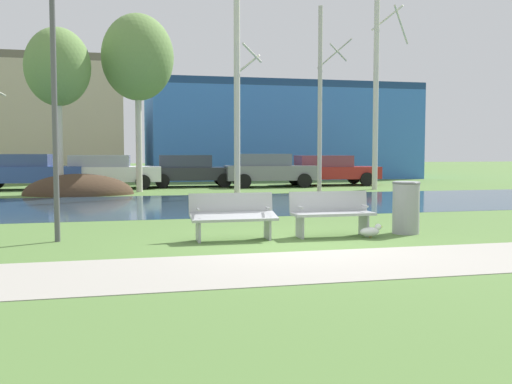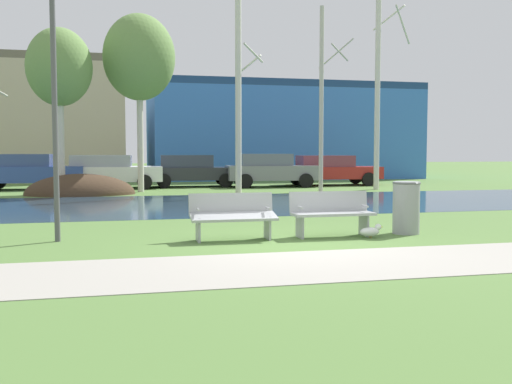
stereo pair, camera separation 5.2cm
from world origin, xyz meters
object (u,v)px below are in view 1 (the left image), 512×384
bench_left (233,215)px  bench_right (332,212)px  parked_suv_fifth_red (328,169)px  parked_wagon_fourth_grey (269,170)px  parked_hatch_third_dark (190,170)px  parked_van_nearest_blue (26,171)px  seagull (371,231)px  streetlamp (53,37)px  trash_bin (406,207)px  parked_sedan_second_white (107,171)px

bench_left → bench_right: size_ratio=1.00×
bench_right → parked_suv_fifth_red: parked_suv_fifth_red is taller
parked_wagon_fourth_grey → parked_hatch_third_dark: bearing=165.1°
parked_hatch_third_dark → parked_wagon_fourth_grey: (3.52, -0.94, 0.03)m
parked_van_nearest_blue → parked_wagon_fourth_grey: 10.62m
parked_hatch_third_dark → seagull: bearing=-85.8°
bench_right → parked_hatch_third_dark: bearing=92.0°
parked_van_nearest_blue → bench_left: bearing=-70.5°
seagull → parked_suv_fifth_red: (5.41, 16.60, 0.63)m
streetlamp → parked_van_nearest_blue: streetlamp is taller
seagull → trash_bin: bearing=23.3°
trash_bin → streetlamp: streetlamp is taller
parked_van_nearest_blue → parked_suv_fifth_red: bearing=0.3°
bench_left → parked_sedan_second_white: (-2.39, 16.13, 0.31)m
parked_van_nearest_blue → parked_sedan_second_white: parked_van_nearest_blue is taller
parked_hatch_third_dark → parked_wagon_fourth_grey: bearing=-14.9°
parked_hatch_third_dark → parked_suv_fifth_red: size_ratio=0.93×
bench_left → seagull: (2.61, -0.37, -0.34)m
bench_right → parked_wagon_fourth_grey: parked_wagon_fourth_grey is taller
trash_bin → seagull: 1.11m
parked_hatch_third_dark → parked_van_nearest_blue: bearing=-176.5°
parked_sedan_second_white → parked_suv_fifth_red: (10.41, 0.10, -0.02)m
bench_left → parked_hatch_third_dark: (1.36, 16.60, 0.30)m
trash_bin → parked_wagon_fourth_grey: size_ratio=0.24×
parked_wagon_fourth_grey → parked_suv_fifth_red: 3.19m
bench_right → parked_sedan_second_white: 16.71m
bench_right → parked_suv_fifth_red: (6.07, 16.23, 0.29)m
streetlamp → bench_right: bearing=-6.5°
bench_right → parked_suv_fifth_red: 17.33m
seagull → parked_van_nearest_blue: size_ratio=0.10×
bench_right → trash_bin: (1.60, 0.04, 0.07)m
bench_left → parked_sedan_second_white: bearing=98.4°
bench_left → trash_bin: size_ratio=1.53×
parked_sedan_second_white → parked_wagon_fourth_grey: size_ratio=1.09×
trash_bin → parked_suv_fifth_red: bearing=74.6°
seagull → parked_wagon_fourth_grey: bearing=81.9°
trash_bin → bench_left: bearing=-179.3°
trash_bin → parked_hatch_third_dark: bearing=97.5°
bench_left → parked_wagon_fourth_grey: (4.88, 15.66, 0.33)m
parked_hatch_third_dark → parked_wagon_fourth_grey: 3.64m
streetlamp → parked_suv_fifth_red: (11.18, 15.64, -2.93)m
bench_left → parked_suv_fifth_red: bearing=63.7°
parked_sedan_second_white → parked_suv_fifth_red: parked_sedan_second_white is taller
seagull → parked_suv_fifth_red: 17.47m
bench_right → trash_bin: bearing=1.5°
parked_van_nearest_blue → parked_suv_fifth_red: size_ratio=1.00×
bench_left → bench_right: 1.95m
parked_sedan_second_white → streetlamp: bearing=-92.9°
trash_bin → parked_wagon_fourth_grey: 15.68m
seagull → parked_wagon_fourth_grey: parked_wagon_fourth_grey is taller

